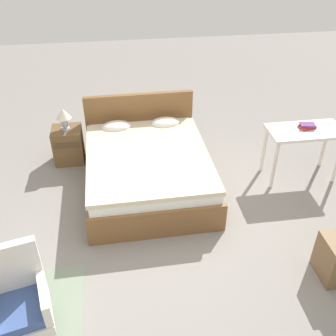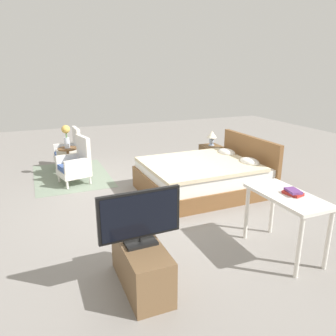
{
  "view_description": "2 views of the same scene",
  "coord_description": "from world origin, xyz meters",
  "px_view_note": "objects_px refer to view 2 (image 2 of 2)",
  "views": [
    {
      "loc": [
        -0.54,
        -3.42,
        3.43
      ],
      "look_at": [
        -0.01,
        0.24,
        0.85
      ],
      "focal_mm": 42.0,
      "sensor_mm": 36.0,
      "label": 1
    },
    {
      "loc": [
        4.8,
        -1.71,
        2.22
      ],
      "look_at": [
        0.05,
        0.27,
        0.62
      ],
      "focal_mm": 35.0,
      "sensor_mm": 36.0,
      "label": 2
    }
  ],
  "objects_px": {
    "armchair_by_window_right": "(76,164)",
    "vanity_desk": "(287,203)",
    "nightstand": "(211,158)",
    "flower_vase": "(66,134)",
    "book_stack": "(293,192)",
    "table_lamp": "(212,136)",
    "bed": "(205,176)",
    "armchair_by_window_left": "(70,152)",
    "tv_stand": "(141,265)",
    "side_table": "(68,159)",
    "tv_flatscreen": "(140,217)"
  },
  "relations": [
    {
      "from": "armchair_by_window_right",
      "to": "vanity_desk",
      "type": "bearing_deg",
      "value": 28.97
    },
    {
      "from": "tv_flatscreen",
      "to": "flower_vase",
      "type": "bearing_deg",
      "value": -176.26
    },
    {
      "from": "armchair_by_window_left",
      "to": "flower_vase",
      "type": "relative_size",
      "value": 1.93
    },
    {
      "from": "armchair_by_window_left",
      "to": "flower_vase",
      "type": "distance_m",
      "value": 0.74
    },
    {
      "from": "armchair_by_window_right",
      "to": "book_stack",
      "type": "height_order",
      "value": "armchair_by_window_right"
    },
    {
      "from": "armchair_by_window_right",
      "to": "table_lamp",
      "type": "height_order",
      "value": "armchair_by_window_right"
    },
    {
      "from": "armchair_by_window_right",
      "to": "nightstand",
      "type": "height_order",
      "value": "armchair_by_window_right"
    },
    {
      "from": "tv_stand",
      "to": "book_stack",
      "type": "xyz_separation_m",
      "value": [
        0.08,
        1.87,
        0.56
      ]
    },
    {
      "from": "nightstand",
      "to": "tv_flatscreen",
      "type": "xyz_separation_m",
      "value": [
        3.29,
        -2.71,
        0.52
      ]
    },
    {
      "from": "nightstand",
      "to": "tv_flatscreen",
      "type": "bearing_deg",
      "value": -39.5
    },
    {
      "from": "bed",
      "to": "armchair_by_window_right",
      "type": "xyz_separation_m",
      "value": [
        -1.4,
        -2.1,
        0.08
      ]
    },
    {
      "from": "armchair_by_window_right",
      "to": "vanity_desk",
      "type": "distance_m",
      "value": 4.12
    },
    {
      "from": "armchair_by_window_left",
      "to": "tv_stand",
      "type": "relative_size",
      "value": 0.96
    },
    {
      "from": "flower_vase",
      "to": "table_lamp",
      "type": "distance_m",
      "value": 3.08
    },
    {
      "from": "armchair_by_window_left",
      "to": "table_lamp",
      "type": "relative_size",
      "value": 2.79
    },
    {
      "from": "vanity_desk",
      "to": "table_lamp",
      "type": "bearing_deg",
      "value": 165.0
    },
    {
      "from": "bed",
      "to": "vanity_desk",
      "type": "height_order",
      "value": "bed"
    },
    {
      "from": "flower_vase",
      "to": "book_stack",
      "type": "xyz_separation_m",
      "value": [
        4.14,
        2.13,
        -0.1
      ]
    },
    {
      "from": "nightstand",
      "to": "vanity_desk",
      "type": "distance_m",
      "value": 3.48
    },
    {
      "from": "armchair_by_window_left",
      "to": "tv_stand",
      "type": "distance_m",
      "value": 4.58
    },
    {
      "from": "armchair_by_window_left",
      "to": "vanity_desk",
      "type": "height_order",
      "value": "armchair_by_window_left"
    },
    {
      "from": "bed",
      "to": "armchair_by_window_right",
      "type": "bearing_deg",
      "value": -123.57
    },
    {
      "from": "armchair_by_window_right",
      "to": "side_table",
      "type": "xyz_separation_m",
      "value": [
        -0.5,
        -0.09,
        -0.0
      ]
    },
    {
      "from": "armchair_by_window_left",
      "to": "table_lamp",
      "type": "height_order",
      "value": "armchair_by_window_left"
    },
    {
      "from": "armchair_by_window_left",
      "to": "tv_flatscreen",
      "type": "bearing_deg",
      "value": 2.16
    },
    {
      "from": "flower_vase",
      "to": "vanity_desk",
      "type": "height_order",
      "value": "flower_vase"
    },
    {
      "from": "nightstand",
      "to": "tv_stand",
      "type": "bearing_deg",
      "value": -39.52
    },
    {
      "from": "tv_stand",
      "to": "tv_flatscreen",
      "type": "bearing_deg",
      "value": 1.88
    },
    {
      "from": "flower_vase",
      "to": "armchair_by_window_left",
      "type": "bearing_deg",
      "value": 169.93
    },
    {
      "from": "armchair_by_window_right",
      "to": "nightstand",
      "type": "bearing_deg",
      "value": 84.88
    },
    {
      "from": "tv_flatscreen",
      "to": "book_stack",
      "type": "relative_size",
      "value": 3.57
    },
    {
      "from": "armchair_by_window_left",
      "to": "tv_flatscreen",
      "type": "relative_size",
      "value": 1.08
    },
    {
      "from": "tv_flatscreen",
      "to": "vanity_desk",
      "type": "distance_m",
      "value": 1.82
    },
    {
      "from": "vanity_desk",
      "to": "nightstand",
      "type": "bearing_deg",
      "value": 165.01
    },
    {
      "from": "tv_flatscreen",
      "to": "vanity_desk",
      "type": "relative_size",
      "value": 0.82
    },
    {
      "from": "bed",
      "to": "flower_vase",
      "type": "xyz_separation_m",
      "value": [
        -1.9,
        -2.2,
        0.61
      ]
    },
    {
      "from": "table_lamp",
      "to": "vanity_desk",
      "type": "xyz_separation_m",
      "value": [
        3.34,
        -0.9,
        -0.11
      ]
    },
    {
      "from": "flower_vase",
      "to": "nightstand",
      "type": "bearing_deg",
      "value": 75.63
    },
    {
      "from": "armchair_by_window_right",
      "to": "tv_flatscreen",
      "type": "distance_m",
      "value": 3.58
    },
    {
      "from": "flower_vase",
      "to": "book_stack",
      "type": "height_order",
      "value": "flower_vase"
    },
    {
      "from": "armchair_by_window_left",
      "to": "side_table",
      "type": "distance_m",
      "value": 0.53
    },
    {
      "from": "flower_vase",
      "to": "nightstand",
      "type": "xyz_separation_m",
      "value": [
        0.76,
        2.98,
        -0.62
      ]
    },
    {
      "from": "nightstand",
      "to": "side_table",
      "type": "bearing_deg",
      "value": -104.37
    },
    {
      "from": "nightstand",
      "to": "flower_vase",
      "type": "bearing_deg",
      "value": -104.37
    },
    {
      "from": "vanity_desk",
      "to": "book_stack",
      "type": "relative_size",
      "value": 4.35
    },
    {
      "from": "flower_vase",
      "to": "vanity_desk",
      "type": "relative_size",
      "value": 0.46
    },
    {
      "from": "vanity_desk",
      "to": "book_stack",
      "type": "distance_m",
      "value": 0.16
    },
    {
      "from": "armchair_by_window_right",
      "to": "table_lamp",
      "type": "bearing_deg",
      "value": 84.88
    },
    {
      "from": "armchair_by_window_right",
      "to": "tv_flatscreen",
      "type": "height_order",
      "value": "tv_flatscreen"
    },
    {
      "from": "armchair_by_window_left",
      "to": "side_table",
      "type": "height_order",
      "value": "armchair_by_window_left"
    }
  ]
}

